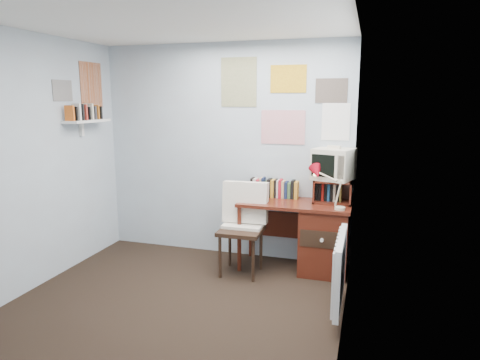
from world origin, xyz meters
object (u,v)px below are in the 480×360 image
object	(u,v)px
crt_tv	(334,163)
radiator	(340,270)
desk_lamp	(341,191)
wall_shelf	(87,121)
desk_chair	(241,231)
tv_riser	(333,191)
desk	(319,236)

from	to	relation	value
crt_tv	radiator	xyz separation A→B (m)	(0.18, -1.06, -0.77)
desk_lamp	wall_shelf	bearing A→B (deg)	-173.24
radiator	desk_chair	bearing A→B (deg)	149.98
tv_riser	crt_tv	xyz separation A→B (m)	(-0.01, 0.02, 0.31)
desk_chair	crt_tv	size ratio (longest dim) A/B	2.47
desk_lamp	radiator	size ratio (longest dim) A/B	0.48
crt_tv	wall_shelf	world-z (taller)	wall_shelf
desk	desk_lamp	xyz separation A→B (m)	(0.22, -0.18, 0.55)
tv_riser	wall_shelf	world-z (taller)	wall_shelf
desk_chair	crt_tv	world-z (taller)	crt_tv
desk_lamp	wall_shelf	distance (m)	2.88
tv_riser	radiator	bearing A→B (deg)	-80.72
desk	wall_shelf	bearing A→B (deg)	-171.60
desk_lamp	radiator	world-z (taller)	desk_lamp
tv_riser	radiator	size ratio (longest dim) A/B	0.50
desk	tv_riser	bearing A→B (deg)	42.96
desk_lamp	wall_shelf	world-z (taller)	wall_shelf
desk_chair	tv_riser	xyz separation A→B (m)	(0.91, 0.42, 0.41)
desk	desk_chair	size ratio (longest dim) A/B	1.26
desk	wall_shelf	size ratio (longest dim) A/B	1.94
desk	crt_tv	bearing A→B (deg)	49.14
desk	tv_riser	world-z (taller)	tv_riser
desk_chair	tv_riser	distance (m)	1.08
desk_chair	desk_lamp	world-z (taller)	desk_lamp
desk	crt_tv	size ratio (longest dim) A/B	3.11
desk	crt_tv	world-z (taller)	crt_tv
desk_lamp	radiator	bearing A→B (deg)	-81.91
crt_tv	wall_shelf	bearing A→B (deg)	-152.08
desk_lamp	desk	bearing A→B (deg)	142.76
tv_riser	crt_tv	bearing A→B (deg)	106.07
crt_tv	radiator	size ratio (longest dim) A/B	0.48
crt_tv	desk_chair	bearing A→B (deg)	-137.19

